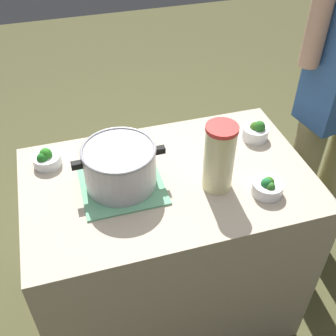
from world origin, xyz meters
name	(u,v)px	position (x,y,z in m)	size (l,w,h in m)	color
ground_plane	(168,302)	(0.00, 0.00, 0.00)	(8.00, 8.00, 0.00)	brown
counter_slab	(168,249)	(0.00, 0.00, 0.44)	(1.10, 0.69, 0.87)	#BBAB94
dish_cloth	(122,184)	(-0.18, 0.01, 0.88)	(0.30, 0.31, 0.01)	#6CB688
cooking_pot	(120,166)	(-0.18, 0.01, 0.97)	(0.34, 0.27, 0.16)	#B7B7BC
lemonade_pitcher	(219,158)	(0.16, -0.09, 1.01)	(0.11, 0.11, 0.27)	beige
broccoli_bowl_front	(256,131)	(0.43, 0.14, 0.91)	(0.11, 0.11, 0.09)	silver
broccoli_bowl_center	(46,159)	(-0.43, 0.21, 0.90)	(0.11, 0.11, 0.08)	silver
broccoli_bowl_back	(268,187)	(0.32, -0.18, 0.90)	(0.11, 0.11, 0.07)	silver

